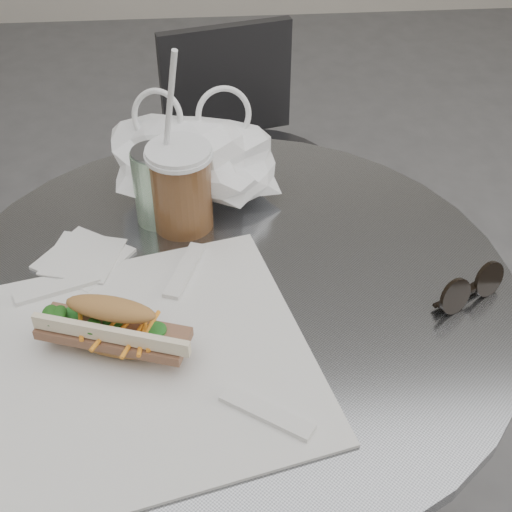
{
  "coord_description": "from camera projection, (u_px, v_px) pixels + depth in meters",
  "views": [
    {
      "loc": [
        -0.02,
        -0.49,
        1.37
      ],
      "look_at": [
        0.04,
        0.2,
        0.79
      ],
      "focal_mm": 50.0,
      "sensor_mm": 36.0,
      "label": 1
    }
  ],
  "objects": [
    {
      "name": "cafe_table",
      "position": [
        232.0,
        416.0,
        1.11
      ],
      "size": [
        0.76,
        0.76,
        0.74
      ],
      "color": "slate",
      "rests_on": "ground"
    },
    {
      "name": "chair_far",
      "position": [
        246.0,
        212.0,
        1.73
      ],
      "size": [
        0.4,
        0.43,
        0.75
      ],
      "rotation": [
        0.0,
        0.0,
        3.38
      ],
      "color": "#2C2C2F",
      "rests_on": "ground"
    },
    {
      "name": "sandwich_paper",
      "position": [
        138.0,
        363.0,
        0.83
      ],
      "size": [
        0.47,
        0.46,
        0.0
      ],
      "primitive_type": "cube",
      "rotation": [
        0.0,
        0.0,
        0.24
      ],
      "color": "white",
      "rests_on": "cafe_table"
    },
    {
      "name": "banh_mi",
      "position": [
        113.0,
        328.0,
        0.82
      ],
      "size": [
        0.23,
        0.15,
        0.07
      ],
      "rotation": [
        0.0,
        0.0,
        -0.32
      ],
      "color": "#B17843",
      "rests_on": "sandwich_paper"
    },
    {
      "name": "iced_coffee",
      "position": [
        181.0,
        186.0,
        0.99
      ],
      "size": [
        0.09,
        0.09,
        0.27
      ],
      "color": "brown",
      "rests_on": "cafe_table"
    },
    {
      "name": "sunglasses",
      "position": [
        470.0,
        289.0,
        0.9
      ],
      "size": [
        0.1,
        0.07,
        0.05
      ],
      "rotation": [
        0.0,
        0.0,
        0.49
      ],
      "color": "black",
      "rests_on": "cafe_table"
    },
    {
      "name": "plastic_bag",
      "position": [
        193.0,
        160.0,
        1.06
      ],
      "size": [
        0.26,
        0.21,
        0.12
      ],
      "primitive_type": null,
      "rotation": [
        0.0,
        0.0,
        -0.13
      ],
      "color": "white",
      "rests_on": "cafe_table"
    },
    {
      "name": "napkin_stack",
      "position": [
        83.0,
        258.0,
        0.97
      ],
      "size": [
        0.14,
        0.14,
        0.01
      ],
      "color": "white",
      "rests_on": "cafe_table"
    },
    {
      "name": "drink_can",
      "position": [
        155.0,
        186.0,
        1.01
      ],
      "size": [
        0.06,
        0.06,
        0.12
      ],
      "color": "#518B58",
      "rests_on": "cafe_table"
    }
  ]
}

